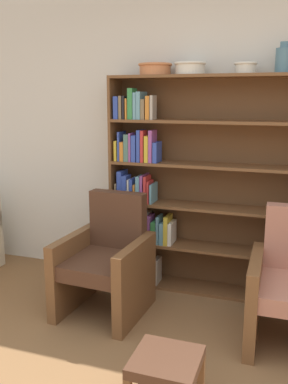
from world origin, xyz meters
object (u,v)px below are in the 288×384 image
at_px(armchair_leather, 107,262).
at_px(footstool, 166,366).
at_px(bowl_slate, 155,69).
at_px(bowl_brass, 246,67).
at_px(vase_tall, 284,60).
at_px(bowl_terracotta, 190,68).
at_px(bookshelf, 190,190).

xyz_separation_m(armchair_leather, footstool, (0.78, -0.94, -0.15)).
height_order(bowl_slate, bowl_brass, bowl_slate).
distance_m(bowl_brass, footstool, 2.32).
xyz_separation_m(vase_tall, footstool, (-0.47, -1.57, -1.74)).
relative_size(bowl_slate, armchair_leather, 0.31).
distance_m(bowl_terracotta, vase_tall, 0.74).
relative_size(armchair_leather, footstool, 2.54).
bearing_deg(vase_tall, bowl_slate, 180.00).
bearing_deg(vase_tall, bookshelf, 178.93).
bearing_deg(bowl_terracotta, vase_tall, -0.00).
relative_size(bowl_terracotta, footstool, 0.71).
height_order(bowl_slate, footstool, bowl_slate).
bearing_deg(vase_tall, bowl_brass, 180.00).
height_order(bowl_terracotta, bowl_brass, bowl_terracotta).
xyz_separation_m(bowl_brass, footstool, (-0.18, -1.57, -1.69)).
bearing_deg(bowl_brass, bowl_terracotta, 180.00).
relative_size(bowl_terracotta, armchair_leather, 0.28).
xyz_separation_m(bowl_terracotta, vase_tall, (0.74, -0.00, 0.04)).
relative_size(bowl_brass, vase_tall, 0.79).
xyz_separation_m(bowl_slate, vase_tall, (1.04, 0.00, 0.04)).
bearing_deg(bookshelf, bowl_brass, -1.80).
bearing_deg(footstool, bookshelf, 98.80).
xyz_separation_m(bowl_slate, bowl_brass, (0.76, 0.00, -0.00)).
bearing_deg(bowl_terracotta, footstool, -80.20).
height_order(vase_tall, armchair_leather, vase_tall).
height_order(bookshelf, armchair_leather, bookshelf).
distance_m(bookshelf, vase_tall, 1.30).
relative_size(vase_tall, footstool, 0.62).
distance_m(bowl_slate, armchair_leather, 1.68).
relative_size(bowl_slate, footstool, 0.78).
bearing_deg(bowl_terracotta, bookshelf, 27.22).
bearing_deg(armchair_leather, footstool, 132.84).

